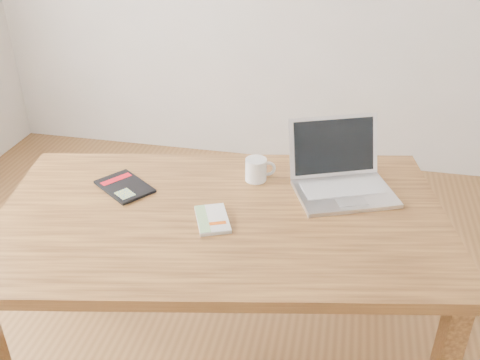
% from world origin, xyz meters
% --- Properties ---
extents(room, '(4.04, 4.04, 2.70)m').
position_xyz_m(room, '(-0.07, 0.00, 1.36)').
color(room, brown).
rests_on(room, ground).
extents(desk, '(1.65, 1.14, 0.75)m').
position_xyz_m(desk, '(-0.01, 0.12, 0.66)').
color(desk, brown).
rests_on(desk, ground).
extents(white_guidebook, '(0.16, 0.19, 0.01)m').
position_xyz_m(white_guidebook, '(-0.03, 0.07, 0.76)').
color(white_guidebook, beige).
rests_on(white_guidebook, desk).
extents(black_guidebook, '(0.25, 0.23, 0.01)m').
position_xyz_m(black_guidebook, '(-0.40, 0.21, 0.76)').
color(black_guidebook, black).
rests_on(black_guidebook, desk).
extents(laptop, '(0.43, 0.41, 0.23)m').
position_xyz_m(laptop, '(0.37, 0.37, 0.80)').
color(laptop, silver).
rests_on(laptop, desk).
extents(coffee_mug, '(0.11, 0.08, 0.09)m').
position_xyz_m(coffee_mug, '(0.06, 0.37, 0.79)').
color(coffee_mug, white).
rests_on(coffee_mug, desk).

